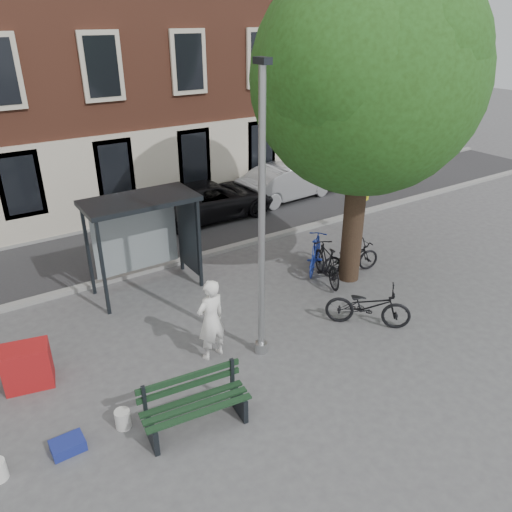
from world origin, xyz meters
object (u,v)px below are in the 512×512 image
Objects in this scene: bike_c at (368,306)px; bike_b at (315,253)px; car_silver at (288,182)px; red_stand at (27,366)px; painter at (211,320)px; notice_sign at (365,205)px; car_dark at (212,200)px; bike_d at (327,263)px; bus_shelter at (155,220)px; lamppost at (262,237)px; bench at (195,406)px; bike_a at (350,258)px.

bike_b is at bearing 29.48° from bike_c.
car_silver is 4.81× the size of red_stand.
painter reaches higher than notice_sign.
bike_b reaches higher than red_stand.
bike_c is at bearing 178.06° from car_dark.
bike_d is at bearing 28.94° from bike_c.
bike_b is 3.06m from bike_c.
lamppost is at bearing -81.57° from bus_shelter.
notice_sign is (-0.24, -4.52, 0.43)m from car_silver.
bench is 10.50m from car_dark.
notice_sign reaches higher than red_stand.
lamppost is 3.43× the size of bike_b.
bike_a is at bearing -168.76° from car_dark.
bench is 1.21× the size of notice_sign.
car_silver is at bearing -9.54° from bike_a.
notice_sign reaches higher than bike_b.
car_silver reaches higher than car_dark.
painter is at bearing -95.73° from bus_shelter.
lamppost is at bearing 83.21° from bike_b.
notice_sign is at bearing 172.58° from car_silver.
bus_shelter is 4.83m from bike_d.
car_dark is (3.70, 3.76, -1.26)m from bus_shelter.
car_dark reaches higher than red_stand.
lamppost reaches higher than bike_d.
painter is at bearing 72.35° from bike_b.
bus_shelter is 5.42m from car_dark.
bus_shelter is at bearing -104.76° from painter.
bus_shelter reaches higher than painter.
bike_b is at bearing -165.25° from painter.
bench is 0.46× the size of car_silver.
notice_sign is at bearing -167.08° from painter.
bike_a is at bearing -160.14° from bike_d.
bus_shelter is 1.52× the size of painter.
bike_b is 6.33m from car_silver.
bench is 6.31m from bike_d.
bike_d is (3.97, -2.37, -1.37)m from bus_shelter.
painter reaches higher than bike_a.
bench is at bearing -162.63° from notice_sign.
car_silver reaches higher than bike_d.
painter is at bearing 35.87° from bike_d.
bench is 3.64m from red_stand.
bike_a is 6.67m from car_silver.
bench is 0.42× the size of car_dark.
red_stand is at bearing 102.24° from bike_a.
bike_c is 8.38m from car_dark.
bike_a is 2.71m from bike_c.
bench is 6.81m from bike_b.
bike_c is 9.32m from car_silver.
lamppost is 3.34× the size of bike_a.
painter is at bearing 115.51° from bike_a.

